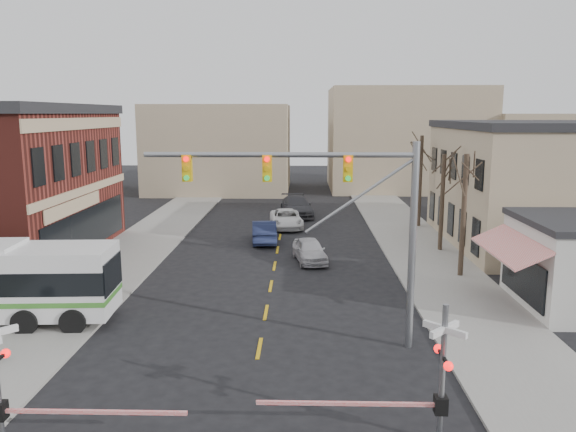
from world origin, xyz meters
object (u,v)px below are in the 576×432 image
Objects in this scene: pedestrian_near at (63,302)px; rr_crossing_east at (427,375)px; pedestrian_far at (40,278)px; traffic_signal_mast at (339,202)px; car_b at (264,231)px; car_a at (310,250)px; car_c at (286,219)px; car_d at (297,206)px; rr_crossing_west at (12,381)px.

rr_crossing_east is at bearing -134.80° from pedestrian_near.
traffic_signal_mast is at bearing -88.94° from pedestrian_far.
pedestrian_far is (-10.45, -12.13, 0.10)m from car_b.
traffic_signal_mast reaches higher than rr_crossing_east.
rr_crossing_east is 19.49m from car_a.
traffic_signal_mast is at bearing -89.87° from car_c.
pedestrian_near is at bearing -121.01° from pedestrian_far.
car_a is 15.25m from pedestrian_far.
car_b reaches higher than car_a.
pedestrian_near is (-11.62, 1.86, -4.70)m from traffic_signal_mast.
traffic_signal_mast is at bearing -112.51° from pedestrian_near.
car_b is 0.80× the size of car_d.
rr_crossing_east is 30.09m from car_c.
rr_crossing_east is 25.27m from car_b.
traffic_signal_mast is 12.15m from rr_crossing_west.
pedestrian_near is at bearing -119.14° from car_c.
traffic_signal_mast is 19.14m from car_b.
pedestrian_far reaches higher than car_b.
pedestrian_far is (-13.62, -6.86, 0.16)m from car_a.
car_a is at bearing -40.10° from pedestrian_far.
pedestrian_near is (-8.95, -21.37, 0.33)m from car_c.
rr_crossing_east reaches higher than car_a.
pedestrian_near is (-10.70, -10.90, 0.34)m from car_a.
rr_crossing_east is (2.03, -6.46, -3.78)m from traffic_signal_mast.
pedestrian_far is (-11.87, -17.33, 0.16)m from car_c.
car_c is (-2.67, 23.23, -5.03)m from traffic_signal_mast.
car_a is at bearing 115.79° from car_b.
traffic_signal_mast is 12.67m from pedestrian_near.
car_c is 2.78× the size of pedestrian_near.
car_a is (8.20, 19.85, -1.25)m from rr_crossing_west.
traffic_signal_mast is 2.43× the size of car_a.
rr_crossing_west is at bearing -177.81° from pedestrian_near.
traffic_signal_mast is 1.83× the size of rr_crossing_west.
rr_crossing_east is at bearing 98.80° from car_b.
rr_crossing_east reaches higher than pedestrian_far.
traffic_signal_mast is at bearing -95.20° from car_d.
traffic_signal_mast is 5.48× the size of pedestrian_near.
pedestrian_far is at bearing 143.26° from rr_crossing_east.
car_b is 10.63m from car_d.
car_c reaches higher than car_a.
car_b is (-4.09, 18.03, -4.97)m from traffic_signal_mast.
car_c is (6.45, 30.31, -1.25)m from rr_crossing_west.
rr_crossing_east is at bearing 3.19° from rr_crossing_west.
pedestrian_near is (-13.65, 8.32, -0.91)m from rr_crossing_east.
car_a is at bearing 67.56° from rr_crossing_west.
car_a is (-2.95, 19.23, -1.25)m from rr_crossing_east.
car_a is 0.81× the size of car_c.
pedestrian_near is at bearing 148.62° from rr_crossing_east.
car_d is 3.18× the size of pedestrian_near.
car_d is 28.30m from pedestrian_near.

